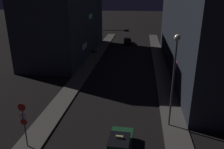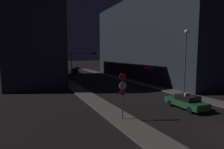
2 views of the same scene
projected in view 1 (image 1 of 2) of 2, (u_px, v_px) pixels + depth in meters
The scene contains 10 objects.
sidewalk_left at pixel (89, 65), 38.82m from camera, with size 2.25×60.61×0.15m, color #5B5651.
sidewalk_right at pixel (161, 67), 37.36m from camera, with size 2.25×60.61×0.15m, color #5B5651.
building_facade_left at pixel (67, 12), 43.24m from camera, with size 9.23×26.44×16.33m.
building_facade_right at pixel (212, 15), 33.18m from camera, with size 11.32×35.01×17.38m.
taxi at pixel (119, 145), 17.30m from camera, with size 1.97×4.51×1.62m.
far_car at pixel (127, 41), 54.81m from camera, with size 2.10×4.56×1.42m.
traffic_light_overhead at pixel (110, 38), 39.14m from camera, with size 5.30×0.42×5.92m.
traffic_light_left_kerb at pixel (94, 55), 35.87m from camera, with size 0.80×0.42×3.20m.
sign_pole_left at pixel (24, 121), 17.34m from camera, with size 0.63×0.10×3.82m.
street_lamp_near_block at pixel (175, 65), 19.05m from camera, with size 0.55×0.55×8.46m.
Camera 1 is at (2.60, -7.93, 11.78)m, focal length 36.14 mm.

